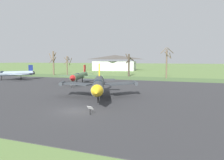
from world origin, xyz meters
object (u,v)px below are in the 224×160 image
Objects in this scene: info_placard_front_left at (71,85)px; jet_fighter_rear_center at (98,84)px; jet_fighter_front_left at (80,76)px; visitor_building at (115,63)px; jet_fighter_front_right at (10,73)px; info_placard_rear_center at (90,109)px.

jet_fighter_rear_center reaches higher than info_placard_front_left.
jet_fighter_front_left is 14.43× the size of info_placard_front_left.
visitor_building reaches higher than info_placard_front_left.
visitor_building reaches higher than jet_fighter_front_left.
jet_fighter_front_right is 12.72× the size of info_placard_rear_center.
info_placard_rear_center is at bearing -53.60° from info_placard_front_left.
visitor_building is (7.92, 60.70, 2.04)m from jet_fighter_front_right.
jet_fighter_rear_center is (11.35, -15.03, 0.22)m from jet_fighter_front_left.
jet_fighter_rear_center is at bearing -52.95° from jet_fighter_front_left.
visitor_building reaches higher than info_placard_rear_center.
info_placard_front_left is 0.06× the size of jet_fighter_rear_center.
jet_fighter_front_right is at bearing -97.44° from visitor_building.
jet_fighter_front_left is at bearing -77.14° from visitor_building.
jet_fighter_front_left is 22.33m from jet_fighter_front_right.
jet_fighter_rear_center reaches higher than jet_fighter_front_left.
info_placard_front_left is (1.66, -6.19, -1.35)m from jet_fighter_front_left.
info_placard_front_left is at bearing -75.01° from jet_fighter_front_left.
info_placard_front_left is 1.01× the size of info_placard_rear_center.
info_placard_rear_center is (14.02, -22.95, -1.31)m from jet_fighter_front_left.
info_placard_rear_center is (2.67, -7.92, -1.53)m from jet_fighter_rear_center.
jet_fighter_front_left is 1.14× the size of jet_fighter_front_right.
jet_fighter_front_left is 26.92m from info_placard_rear_center.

